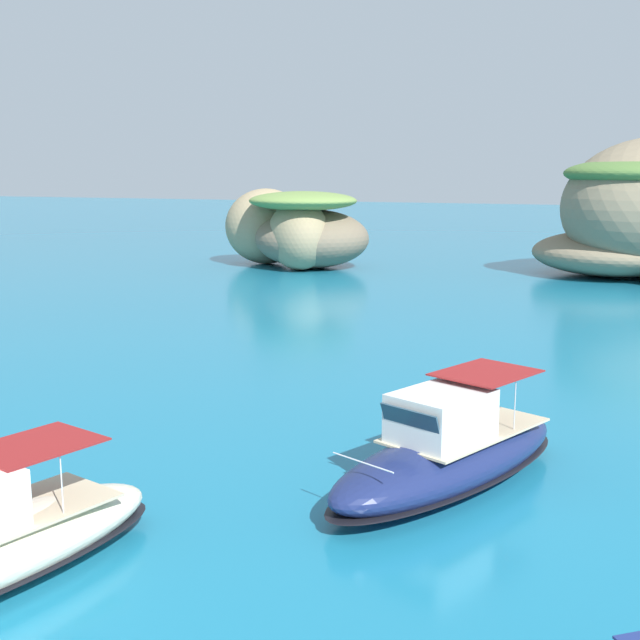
# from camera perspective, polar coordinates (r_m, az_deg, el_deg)

# --- Properties ---
(islet_small) EXTENTS (14.58, 11.86, 6.70)m
(islet_small) POSITION_cam_1_polar(r_m,az_deg,el_deg) (69.81, -1.82, 6.36)
(islet_small) COLOR #9E8966
(islet_small) RESTS_ON ground
(motorboat_navy) EXTENTS (5.84, 9.36, 2.82)m
(motorboat_navy) POSITION_cam_1_polar(r_m,az_deg,el_deg) (21.55, 9.14, -9.35)
(motorboat_navy) COLOR navy
(motorboat_navy) RESTS_ON ground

